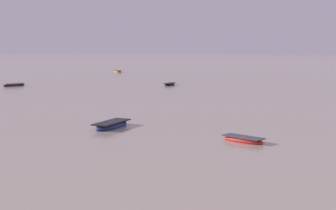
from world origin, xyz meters
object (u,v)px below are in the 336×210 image
Objects in this scene: rowboat_moored_0 at (170,84)px; rowboat_moored_1 at (243,140)px; rowboat_moored_4 at (112,125)px; rowboat_moored_2 at (14,85)px; rowboat_moored_5 at (118,72)px.

rowboat_moored_1 is at bearing 27.04° from rowboat_moored_0.
rowboat_moored_1 is at bearing 83.46° from rowboat_moored_4.
rowboat_moored_4 is (-11.11, -0.75, 0.05)m from rowboat_moored_1.
rowboat_moored_4 is at bearing 14.91° from rowboat_moored_0.
rowboat_moored_4 is at bearing -111.81° from rowboat_moored_2.
rowboat_moored_0 is at bearing -45.88° from rowboat_moored_2.
rowboat_moored_4 reaches higher than rowboat_moored_0.
rowboat_moored_2 is at bearing -35.22° from rowboat_moored_5.
rowboat_moored_1 is 0.76× the size of rowboat_moored_5.
rowboat_moored_4 is at bearing -167.65° from rowboat_moored_1.
rowboat_moored_2 is 45.92m from rowboat_moored_4.
rowboat_moored_2 is at bearing -65.36° from rowboat_moored_0.
rowboat_moored_0 is 44.67m from rowboat_moored_5.
rowboat_moored_4 is 1.02× the size of rowboat_moored_5.
rowboat_moored_2 reaches higher than rowboat_moored_0.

